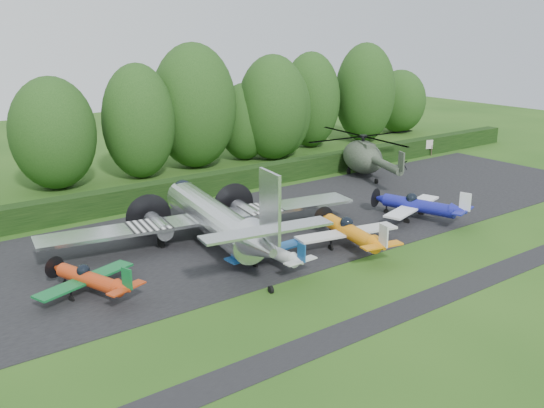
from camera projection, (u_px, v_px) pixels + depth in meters
ground at (365, 265)px, 40.10m from camera, size 160.00×160.00×0.00m
apron at (274, 226)px, 47.79m from camera, size 70.00×18.00×0.01m
taxiway_verge at (438, 297)px, 35.48m from camera, size 70.00×2.00×0.00m
hedgerow at (204, 196)px, 56.25m from camera, size 90.00×1.60×2.00m
transport_plane at (215, 218)px, 42.86m from camera, size 23.91×18.33×7.66m
light_plane_red at (90, 279)px, 35.36m from camera, size 6.49×6.83×2.50m
light_plane_white at (271, 250)px, 39.94m from camera, size 6.19×6.51×2.38m
light_plane_orange at (351, 232)px, 42.66m from camera, size 7.80×8.20×3.00m
light_plane_blue at (418, 205)px, 49.01m from camera, size 7.67×8.07×2.95m
helicopter at (363, 154)px, 62.91m from camera, size 13.39×15.68×4.31m
sign_board at (420, 146)px, 72.42m from camera, size 3.44×0.13×1.94m
tree_1 at (311, 100)px, 76.93m from camera, size 7.43×7.43×12.06m
tree_2 at (365, 93)px, 80.38m from camera, size 7.95×7.95×13.04m
tree_5 at (53, 134)px, 57.25m from camera, size 8.07×8.07×10.75m
tree_6 at (282, 110)px, 71.53m from camera, size 6.92×6.92×11.01m
tree_7 at (139, 122)px, 61.27m from camera, size 7.36×7.36×11.68m
tree_8 at (244, 122)px, 70.10m from camera, size 6.17×6.17×8.90m
tree_9 at (400, 101)px, 87.79m from camera, size 7.48×7.48×9.04m
tree_10 at (194, 106)px, 65.60m from camera, size 9.21×9.21×13.53m
tree_11 at (273, 108)px, 69.80m from camera, size 8.19×8.19×12.09m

